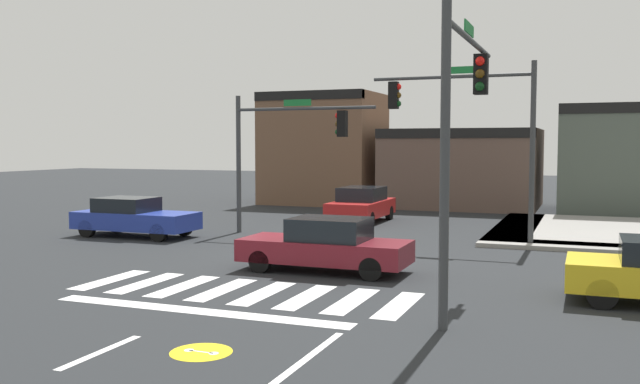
{
  "coord_description": "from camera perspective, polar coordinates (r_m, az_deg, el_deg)",
  "views": [
    {
      "loc": [
        7.41,
        -18.49,
        3.42
      ],
      "look_at": [
        -0.33,
        1.28,
        1.94
      ],
      "focal_mm": 38.49,
      "sensor_mm": 36.0,
      "label": 1
    }
  ],
  "objects": [
    {
      "name": "car_blue",
      "position": [
        26.32,
        -15.23,
        -2.02
      ],
      "size": [
        4.58,
        1.86,
        1.44
      ],
      "color": "#23389E",
      "rests_on": "ground_plane"
    },
    {
      "name": "crosswalk_near",
      "position": [
        16.2,
        -6.45,
        -8.21
      ],
      "size": [
        8.03,
        2.61,
        0.01
      ],
      "color": "silver",
      "rests_on": "ground_plane"
    },
    {
      "name": "bike_detector_marking",
      "position": [
        11.75,
        -9.85,
        -12.97
      ],
      "size": [
        1.04,
        1.04,
        0.01
      ],
      "color": "yellow",
      "rests_on": "ground_plane"
    },
    {
      "name": "car_red",
      "position": [
        29.99,
        3.47,
        -1.06
      ],
      "size": [
        1.93,
        4.33,
        1.55
      ],
      "rotation": [
        0.0,
        0.0,
        -1.57
      ],
      "color": "red",
      "rests_on": "ground_plane"
    },
    {
      "name": "curb_corner_northeast",
      "position": [
        28.13,
        23.45,
        -3.16
      ],
      "size": [
        10.0,
        10.6,
        0.15
      ],
      "color": "gray",
      "rests_on": "ground_plane"
    },
    {
      "name": "ground_plane",
      "position": [
        20.21,
        -0.46,
        -5.74
      ],
      "size": [
        120.0,
        120.0,
        0.0
      ],
      "primitive_type": "plane",
      "color": "#232628"
    },
    {
      "name": "traffic_signal_northeast",
      "position": [
        23.94,
        12.43,
        5.95
      ],
      "size": [
        5.54,
        0.32,
        6.15
      ],
      "rotation": [
        0.0,
        0.0,
        3.14
      ],
      "color": "#383A3D",
      "rests_on": "ground_plane"
    },
    {
      "name": "storefront_row",
      "position": [
        37.81,
        12.55,
        2.75
      ],
      "size": [
        24.17,
        6.82,
        6.32
      ],
      "color": "brown",
      "rests_on": "ground_plane"
    },
    {
      "name": "car_maroon",
      "position": [
        18.43,
        0.5,
        -4.45
      ],
      "size": [
        4.54,
        1.77,
        1.46
      ],
      "rotation": [
        0.0,
        0.0,
        3.14
      ],
      "color": "maroon",
      "rests_on": "ground_plane"
    },
    {
      "name": "traffic_signal_northwest",
      "position": [
        25.74,
        -2.83,
        4.44
      ],
      "size": [
        5.59,
        0.32,
        5.27
      ],
      "color": "#383A3D",
      "rests_on": "ground_plane"
    },
    {
      "name": "traffic_signal_southeast",
      "position": [
        14.56,
        11.84,
        7.06
      ],
      "size": [
        0.32,
        5.57,
        6.02
      ],
      "rotation": [
        0.0,
        0.0,
        1.57
      ],
      "color": "#383A3D",
      "rests_on": "ground_plane"
    }
  ]
}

